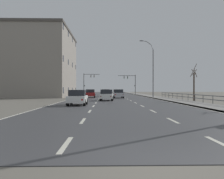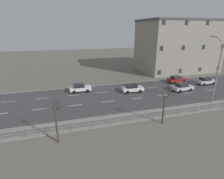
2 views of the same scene
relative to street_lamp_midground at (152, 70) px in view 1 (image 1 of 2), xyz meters
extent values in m
cube|color=#666056|center=(-7.43, 7.90, -5.27)|extent=(160.00, 160.00, 0.12)
cube|color=#3D3D3F|center=(-7.43, 19.90, -5.20)|extent=(14.00, 120.00, 0.02)
cube|color=beige|center=(-9.77, -38.10, -5.19)|extent=(0.16, 2.20, 0.01)
cube|color=beige|center=(-9.77, -32.70, -5.19)|extent=(0.16, 2.20, 0.01)
cube|color=beige|center=(-9.77, -27.30, -5.19)|extent=(0.16, 2.20, 0.01)
cube|color=beige|center=(-9.77, -21.90, -5.19)|extent=(0.16, 2.20, 0.01)
cube|color=beige|center=(-9.77, -16.50, -5.19)|extent=(0.16, 2.20, 0.01)
cube|color=beige|center=(-9.77, -11.10, -5.19)|extent=(0.16, 2.20, 0.01)
cube|color=beige|center=(-9.77, -5.70, -5.19)|extent=(0.16, 2.20, 0.01)
cube|color=beige|center=(-9.77, -0.30, -5.19)|extent=(0.16, 2.20, 0.01)
cube|color=beige|center=(-9.77, 5.10, -5.19)|extent=(0.16, 2.20, 0.01)
cube|color=beige|center=(-9.77, 10.50, -5.19)|extent=(0.16, 2.20, 0.01)
cube|color=beige|center=(-9.77, 15.90, -5.19)|extent=(0.16, 2.20, 0.01)
cube|color=beige|center=(-9.77, 21.30, -5.19)|extent=(0.16, 2.20, 0.01)
cube|color=beige|center=(-9.77, 26.70, -5.19)|extent=(0.16, 2.20, 0.01)
cube|color=beige|center=(-9.77, 32.10, -5.19)|extent=(0.16, 2.20, 0.01)
cube|color=beige|center=(-9.77, 37.50, -5.19)|extent=(0.16, 2.20, 0.01)
cube|color=beige|center=(-9.77, 42.90, -5.19)|extent=(0.16, 2.20, 0.01)
cube|color=beige|center=(-9.77, 48.30, -5.19)|extent=(0.16, 2.20, 0.01)
cube|color=beige|center=(-9.77, 53.70, -5.19)|extent=(0.16, 2.20, 0.01)
cube|color=beige|center=(-9.77, 59.10, -5.19)|extent=(0.16, 2.20, 0.01)
cube|color=beige|center=(-9.77, 64.50, -5.19)|extent=(0.16, 2.20, 0.01)
cube|color=beige|center=(-9.77, 69.90, -5.19)|extent=(0.16, 2.20, 0.01)
cube|color=beige|center=(-9.77, 75.30, -5.19)|extent=(0.16, 2.20, 0.01)
cube|color=beige|center=(-5.10, -38.10, -5.19)|extent=(0.16, 2.20, 0.01)
cube|color=beige|center=(-5.10, -32.70, -5.19)|extent=(0.16, 2.20, 0.01)
cube|color=beige|center=(-5.10, -27.30, -5.19)|extent=(0.16, 2.20, 0.01)
cube|color=beige|center=(-5.10, -21.90, -5.19)|extent=(0.16, 2.20, 0.01)
cube|color=beige|center=(-5.10, -16.50, -5.19)|extent=(0.16, 2.20, 0.01)
cube|color=beige|center=(-5.10, -11.10, -5.19)|extent=(0.16, 2.20, 0.01)
cube|color=beige|center=(-5.10, -5.70, -5.19)|extent=(0.16, 2.20, 0.01)
cube|color=beige|center=(-5.10, -0.30, -5.19)|extent=(0.16, 2.20, 0.01)
cube|color=beige|center=(-5.10, 5.10, -5.19)|extent=(0.16, 2.20, 0.01)
cube|color=beige|center=(-5.10, 10.50, -5.19)|extent=(0.16, 2.20, 0.01)
cube|color=beige|center=(-5.10, 15.90, -5.19)|extent=(0.16, 2.20, 0.01)
cube|color=beige|center=(-5.10, 21.30, -5.19)|extent=(0.16, 2.20, 0.01)
cube|color=beige|center=(-5.10, 26.70, -5.19)|extent=(0.16, 2.20, 0.01)
cube|color=beige|center=(-5.10, 32.10, -5.19)|extent=(0.16, 2.20, 0.01)
cube|color=beige|center=(-5.10, 37.50, -5.19)|extent=(0.16, 2.20, 0.01)
cube|color=beige|center=(-5.10, 42.90, -5.19)|extent=(0.16, 2.20, 0.01)
cube|color=beige|center=(-5.10, 48.30, -5.19)|extent=(0.16, 2.20, 0.01)
cube|color=beige|center=(-5.10, 53.70, -5.19)|extent=(0.16, 2.20, 0.01)
cube|color=beige|center=(-5.10, 59.10, -5.19)|extent=(0.16, 2.20, 0.01)
cube|color=beige|center=(-5.10, 64.50, -5.19)|extent=(0.16, 2.20, 0.01)
cube|color=beige|center=(-5.10, 69.90, -5.19)|extent=(0.16, 2.20, 0.01)
cube|color=beige|center=(-5.10, 75.30, -5.19)|extent=(0.16, 2.20, 0.01)
cube|color=beige|center=(-0.58, 19.90, -5.19)|extent=(0.16, 120.00, 0.01)
cube|color=beige|center=(-14.28, 19.90, -5.19)|extent=(0.16, 120.00, 0.01)
cube|color=gray|center=(1.07, 19.90, -5.15)|extent=(3.00, 120.00, 0.12)
cube|color=slate|center=(-0.35, 19.90, -5.15)|extent=(0.16, 120.00, 0.12)
cube|color=#515459|center=(2.42, -15.30, -4.26)|extent=(0.06, 35.65, 0.08)
cube|color=#515459|center=(2.42, -15.30, -4.66)|extent=(0.06, 35.65, 0.08)
cylinder|color=#515459|center=(2.42, -20.39, -4.71)|extent=(0.07, 0.07, 1.00)
cylinder|color=#515459|center=(2.42, -17.85, -4.71)|extent=(0.07, 0.07, 1.00)
cylinder|color=#515459|center=(2.42, -15.30, -4.71)|extent=(0.07, 0.07, 1.00)
cylinder|color=#515459|center=(2.42, -12.75, -4.71)|extent=(0.07, 0.07, 1.00)
cylinder|color=#515459|center=(2.42, -10.21, -4.71)|extent=(0.07, 0.07, 1.00)
cylinder|color=#515459|center=(2.42, -7.66, -4.71)|extent=(0.07, 0.07, 1.00)
cylinder|color=#515459|center=(2.42, -5.11, -4.71)|extent=(0.07, 0.07, 1.00)
cylinder|color=#515459|center=(2.42, -2.57, -4.71)|extent=(0.07, 0.07, 1.00)
cylinder|color=#515459|center=(2.42, -0.02, -4.71)|extent=(0.07, 0.07, 1.00)
cylinder|color=#515459|center=(2.42, 2.53, -4.71)|extent=(0.07, 0.07, 1.00)
cylinder|color=slate|center=(0.17, 0.00, -0.73)|extent=(0.20, 0.20, 8.97)
cylinder|color=slate|center=(-0.04, 0.00, 4.21)|extent=(0.52, 0.11, 0.95)
cylinder|color=slate|center=(-0.66, 0.00, 4.94)|extent=(0.88, 0.11, 0.66)
cylinder|color=slate|center=(-1.56, 0.00, 5.32)|extent=(1.00, 0.11, 0.28)
cube|color=#333335|center=(-2.05, 0.00, 5.35)|extent=(0.56, 0.24, 0.12)
cylinder|color=#38383A|center=(0.47, 30.22, -2.21)|extent=(0.18, 0.18, 5.99)
cylinder|color=#38383A|center=(-2.19, 30.22, 0.53)|extent=(5.33, 0.12, 0.12)
cube|color=black|center=(-1.93, 30.22, -0.02)|extent=(0.20, 0.28, 0.80)
sphere|color=#2D2D2D|center=(-1.93, 30.07, 0.24)|extent=(0.14, 0.14, 0.14)
sphere|color=#2D2D2D|center=(-1.93, 30.07, -0.02)|extent=(0.14, 0.14, 0.14)
sphere|color=green|center=(-1.93, 30.07, -0.28)|extent=(0.14, 0.14, 0.14)
cube|color=black|center=(-2.99, 30.22, -0.02)|extent=(0.20, 0.28, 0.80)
sphere|color=#2D2D2D|center=(-2.99, 30.07, 0.24)|extent=(0.14, 0.14, 0.14)
sphere|color=#2D2D2D|center=(-2.99, 30.07, -0.02)|extent=(0.14, 0.14, 0.14)
sphere|color=green|center=(-2.99, 30.07, -0.28)|extent=(0.14, 0.14, 0.14)
cube|color=black|center=(0.25, 30.17, -2.61)|extent=(0.18, 0.12, 0.32)
cylinder|color=#38383A|center=(-15.33, 29.65, -2.04)|extent=(0.18, 0.18, 6.35)
cylinder|color=#38383A|center=(-12.94, 29.65, 0.89)|extent=(4.79, 0.12, 0.12)
cube|color=black|center=(-13.17, 29.65, 0.34)|extent=(0.20, 0.28, 0.80)
sphere|color=#2D2D2D|center=(-13.17, 29.50, 0.60)|extent=(0.14, 0.14, 0.14)
sphere|color=#F2AD19|center=(-13.17, 29.50, 0.34)|extent=(0.14, 0.14, 0.14)
sphere|color=#2D2D2D|center=(-13.17, 29.50, 0.08)|extent=(0.14, 0.14, 0.14)
cube|color=black|center=(-12.22, 29.65, 0.34)|extent=(0.20, 0.28, 0.80)
sphere|color=#2D2D2D|center=(-12.22, 29.50, 0.60)|extent=(0.14, 0.14, 0.14)
sphere|color=#F2AD19|center=(-12.22, 29.50, 0.34)|extent=(0.14, 0.14, 0.14)
sphere|color=#2D2D2D|center=(-12.22, 29.50, 0.08)|extent=(0.14, 0.14, 0.14)
cube|color=black|center=(-15.11, 29.60, -2.61)|extent=(0.18, 0.12, 0.32)
cube|color=silver|center=(-11.46, -20.35, -4.56)|extent=(1.76, 4.10, 0.64)
cube|color=black|center=(-11.46, -20.60, -3.94)|extent=(1.56, 2.00, 0.60)
cube|color=slate|center=(-11.46, -19.65, -3.96)|extent=(1.40, 0.08, 0.51)
cylinder|color=black|center=(-10.65, -19.08, -4.88)|extent=(0.22, 0.66, 0.66)
cylinder|color=black|center=(-12.27, -19.07, -4.88)|extent=(0.22, 0.66, 0.66)
cylinder|color=black|center=(-10.65, -21.62, -4.88)|extent=(0.22, 0.66, 0.66)
cylinder|color=black|center=(-12.27, -21.62, -4.88)|extent=(0.22, 0.66, 0.66)
cube|color=red|center=(-12.12, -22.38, -4.56)|extent=(0.16, 0.04, 0.14)
cube|color=red|center=(-10.80, -22.38, -4.56)|extent=(0.16, 0.04, 0.14)
cube|color=#B7B7BC|center=(-6.37, -0.74, -4.56)|extent=(1.97, 4.19, 0.64)
cube|color=black|center=(-6.36, -0.99, -3.94)|extent=(1.66, 2.08, 0.60)
cube|color=slate|center=(-6.41, -0.05, -3.96)|extent=(1.41, 0.15, 0.51)
cylinder|color=black|center=(-5.63, 0.57, -4.88)|extent=(0.25, 0.67, 0.66)
cylinder|color=black|center=(-7.25, 0.48, -4.88)|extent=(0.25, 0.67, 0.66)
cylinder|color=black|center=(-5.50, -1.97, -4.88)|extent=(0.25, 0.67, 0.66)
cylinder|color=black|center=(-7.11, -2.06, -4.88)|extent=(0.25, 0.67, 0.66)
cube|color=red|center=(-6.92, -2.81, -4.56)|extent=(0.16, 0.05, 0.14)
cube|color=red|center=(-5.60, -2.74, -4.56)|extent=(0.16, 0.05, 0.14)
cube|color=#B7B7BC|center=(-8.66, 7.01, -4.56)|extent=(1.90, 4.16, 0.64)
cube|color=black|center=(-8.65, 6.76, -3.94)|extent=(1.63, 2.05, 0.60)
cube|color=slate|center=(-8.68, 7.71, -3.96)|extent=(1.41, 0.13, 0.51)
cylinder|color=black|center=(-7.89, 8.31, -4.88)|extent=(0.24, 0.67, 0.66)
cylinder|color=black|center=(-9.51, 8.25, -4.88)|extent=(0.24, 0.67, 0.66)
cylinder|color=black|center=(-7.81, 5.77, -4.88)|extent=(0.24, 0.67, 0.66)
cylinder|color=black|center=(-9.42, 5.71, -4.88)|extent=(0.24, 0.67, 0.66)
cube|color=red|center=(-9.25, 4.96, -4.56)|extent=(0.16, 0.05, 0.14)
cube|color=red|center=(-7.93, 5.01, -4.56)|extent=(0.16, 0.05, 0.14)
cube|color=maroon|center=(-11.54, 1.59, -4.56)|extent=(1.92, 4.16, 0.64)
cube|color=black|center=(-11.54, 1.34, -3.94)|extent=(1.64, 2.06, 0.60)
cube|color=slate|center=(-11.57, 2.29, -3.96)|extent=(1.41, 0.13, 0.51)
cylinder|color=black|center=(-10.78, 2.89, -4.88)|extent=(0.25, 0.67, 0.66)
cylinder|color=black|center=(-12.40, 2.83, -4.88)|extent=(0.25, 0.67, 0.66)
cylinder|color=black|center=(-10.69, 0.35, -4.88)|extent=(0.25, 0.67, 0.66)
cylinder|color=black|center=(-12.30, 0.29, -4.88)|extent=(0.25, 0.67, 0.66)
cube|color=red|center=(-12.13, -0.47, -4.56)|extent=(0.16, 0.05, 0.14)
cube|color=red|center=(-10.81, -0.42, -4.56)|extent=(0.16, 0.05, 0.14)
cube|color=silver|center=(-8.48, -10.57, -4.56)|extent=(1.99, 4.19, 0.64)
cube|color=black|center=(-8.49, -10.82, -3.94)|extent=(1.67, 2.09, 0.60)
cube|color=slate|center=(-8.44, -9.87, -3.96)|extent=(1.41, 0.16, 0.51)
cylinder|color=black|center=(-7.60, -9.35, -4.88)|extent=(0.26, 0.67, 0.66)
cylinder|color=black|center=(-9.21, -9.25, -4.88)|extent=(0.26, 0.67, 0.66)
cylinder|color=black|center=(-7.74, -11.88, -4.88)|extent=(0.26, 0.67, 0.66)
cylinder|color=black|center=(-9.36, -11.79, -4.88)|extent=(0.26, 0.67, 0.66)
cube|color=red|center=(-9.25, -12.56, -4.56)|extent=(0.16, 0.05, 0.14)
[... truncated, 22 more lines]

